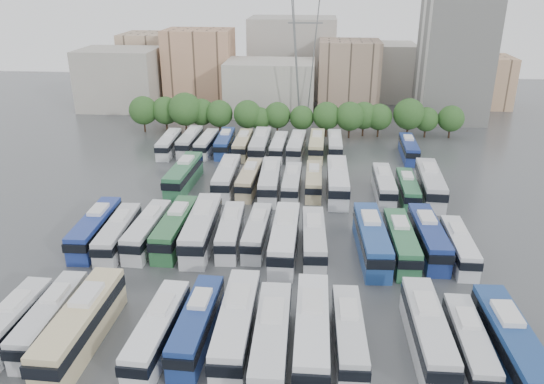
# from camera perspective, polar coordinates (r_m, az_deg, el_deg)

# --- Properties ---
(ground) EXTENTS (220.00, 220.00, 0.00)m
(ground) POSITION_cam_1_polar(r_m,az_deg,el_deg) (68.42, 0.34, -3.78)
(ground) COLOR #424447
(ground) RESTS_ON ground
(tree_line) EXTENTS (66.92, 7.70, 8.41)m
(tree_line) POSITION_cam_1_polar(r_m,az_deg,el_deg) (106.67, 1.31, 8.37)
(tree_line) COLOR black
(tree_line) RESTS_ON ground
(city_buildings) EXTENTS (102.00, 35.00, 20.00)m
(city_buildings) POSITION_cam_1_polar(r_m,az_deg,el_deg) (135.48, -0.36, 12.95)
(city_buildings) COLOR #9E998E
(city_buildings) RESTS_ON ground
(apartment_tower) EXTENTS (14.00, 14.00, 26.00)m
(apartment_tower) POSITION_cam_1_polar(r_m,az_deg,el_deg) (123.89, 19.01, 13.28)
(apartment_tower) COLOR silver
(apartment_tower) RESTS_ON ground
(electricity_pylon) EXTENTS (9.00, 6.91, 33.83)m
(electricity_pylon) POSITION_cam_1_polar(r_m,az_deg,el_deg) (111.82, 3.59, 16.46)
(electricity_pylon) COLOR slate
(electricity_pylon) RESTS_ON ground
(bus_r0_s0) EXTENTS (2.90, 11.71, 3.65)m
(bus_r0_s0) POSITION_cam_1_polar(r_m,az_deg,el_deg) (52.92, -26.48, -12.77)
(bus_r0_s0) COLOR silver
(bus_r0_s0) RESTS_ON ground
(bus_r0_s1) EXTENTS (2.57, 11.51, 3.61)m
(bus_r0_s1) POSITION_cam_1_polar(r_m,az_deg,el_deg) (52.56, -22.71, -12.35)
(bus_r0_s1) COLOR silver
(bus_r0_s1) RESTS_ON ground
(bus_r0_s2) EXTENTS (3.29, 13.70, 4.28)m
(bus_r0_s2) POSITION_cam_1_polar(r_m,az_deg,el_deg) (50.16, -19.82, -13.22)
(bus_r0_s2) COLOR beige
(bus_r0_s2) RESTS_ON ground
(bus_r0_s4) EXTENTS (3.10, 11.80, 3.67)m
(bus_r0_s4) POSITION_cam_1_polar(r_m,az_deg,el_deg) (48.16, -12.18, -14.34)
(bus_r0_s4) COLOR white
(bus_r0_s4) RESTS_ON ground
(bus_r0_s5) EXTENTS (2.93, 11.76, 3.67)m
(bus_r0_s5) POSITION_cam_1_polar(r_m,az_deg,el_deg) (48.34, -8.06, -13.86)
(bus_r0_s5) COLOR navy
(bus_r0_s5) RESTS_ON ground
(bus_r0_s6) EXTENTS (2.93, 13.10, 4.11)m
(bus_r0_s6) POSITION_cam_1_polar(r_m,az_deg,el_deg) (47.59, -3.82, -14.00)
(bus_r0_s6) COLOR silver
(bus_r0_s6) RESTS_ON ground
(bus_r0_s7) EXTENTS (3.01, 13.01, 4.07)m
(bus_r0_s7) POSITION_cam_1_polar(r_m,az_deg,el_deg) (45.77, -0.05, -15.66)
(bus_r0_s7) COLOR silver
(bus_r0_s7) RESTS_ON ground
(bus_r0_s8) EXTENTS (2.93, 13.25, 4.15)m
(bus_r0_s8) POSITION_cam_1_polar(r_m,az_deg,el_deg) (46.84, 4.32, -14.66)
(bus_r0_s8) COLOR silver
(bus_r0_s8) RESTS_ON ground
(bus_r0_s9) EXTENTS (2.74, 11.31, 3.53)m
(bus_r0_s9) POSITION_cam_1_polar(r_m,az_deg,el_deg) (47.31, 8.28, -14.89)
(bus_r0_s9) COLOR silver
(bus_r0_s9) RESTS_ON ground
(bus_r0_s11) EXTENTS (2.91, 12.60, 3.94)m
(bus_r0_s11) POSITION_cam_1_polar(r_m,az_deg,el_deg) (48.70, 16.37, -14.16)
(bus_r0_s11) COLOR silver
(bus_r0_s11) RESTS_ON ground
(bus_r0_s12) EXTENTS (2.51, 11.02, 3.45)m
(bus_r0_s12) POSITION_cam_1_polar(r_m,az_deg,el_deg) (48.79, 20.45, -15.02)
(bus_r0_s12) COLOR silver
(bus_r0_s12) RESTS_ON ground
(bus_r0_s13) EXTENTS (3.31, 13.23, 4.12)m
(bus_r0_s13) POSITION_cam_1_polar(r_m,az_deg,el_deg) (49.45, 24.30, -14.67)
(bus_r0_s13) COLOR navy
(bus_r0_s13) RESTS_ON ground
(bus_r1_s0) EXTENTS (2.99, 12.36, 3.86)m
(bus_r1_s0) POSITION_cam_1_polar(r_m,az_deg,el_deg) (67.37, -18.46, -3.68)
(bus_r1_s0) COLOR navy
(bus_r1_s0) RESTS_ON ground
(bus_r1_s1) EXTENTS (2.96, 11.68, 3.64)m
(bus_r1_s1) POSITION_cam_1_polar(r_m,az_deg,el_deg) (65.49, -16.21, -4.28)
(bus_r1_s1) COLOR silver
(bus_r1_s1) RESTS_ON ground
(bus_r1_s2) EXTENTS (3.00, 11.94, 3.72)m
(bus_r1_s2) POSITION_cam_1_polar(r_m,az_deg,el_deg) (65.31, -13.21, -3.99)
(bus_r1_s2) COLOR silver
(bus_r1_s2) RESTS_ON ground
(bus_r1_s3) EXTENTS (3.08, 12.69, 3.96)m
(bus_r1_s3) POSITION_cam_1_polar(r_m,az_deg,el_deg) (64.99, -10.33, -3.76)
(bus_r1_s3) COLOR #2C673A
(bus_r1_s3) RESTS_ON ground
(bus_r1_s4) EXTENTS (3.32, 13.68, 4.27)m
(bus_r1_s4) POSITION_cam_1_polar(r_m,az_deg,el_deg) (64.06, -7.57, -3.83)
(bus_r1_s4) COLOR silver
(bus_r1_s4) RESTS_ON ground
(bus_r1_s5) EXTENTS (2.95, 11.43, 3.56)m
(bus_r1_s5) POSITION_cam_1_polar(r_m,az_deg,el_deg) (63.82, -4.47, -4.15)
(bus_r1_s5) COLOR silver
(bus_r1_s5) RESTS_ON ground
(bus_r1_s6) EXTENTS (2.73, 11.10, 3.46)m
(bus_r1_s6) POSITION_cam_1_polar(r_m,az_deg,el_deg) (63.53, -1.59, -4.26)
(bus_r1_s6) COLOR silver
(bus_r1_s6) RESTS_ON ground
(bus_r1_s7) EXTENTS (3.02, 13.24, 4.15)m
(bus_r1_s7) POSITION_cam_1_polar(r_m,az_deg,el_deg) (61.38, 1.37, -4.92)
(bus_r1_s7) COLOR white
(bus_r1_s7) RESTS_ON ground
(bus_r1_s8) EXTENTS (3.08, 12.03, 3.74)m
(bus_r1_s8) POSITION_cam_1_polar(r_m,az_deg,el_deg) (61.71, 4.53, -5.03)
(bus_r1_s8) COLOR silver
(bus_r1_s8) RESTS_ON ground
(bus_r1_s10) EXTENTS (3.60, 13.61, 4.23)m
(bus_r1_s10) POSITION_cam_1_polar(r_m,az_deg,el_deg) (62.05, 10.65, -4.97)
(bus_r1_s10) COLOR navy
(bus_r1_s10) RESTS_ON ground
(bus_r1_s11) EXTENTS (2.94, 12.27, 3.83)m
(bus_r1_s11) POSITION_cam_1_polar(r_m,az_deg,el_deg) (62.55, 13.70, -5.21)
(bus_r1_s11) COLOR #2E6C43
(bus_r1_s11) RESTS_ON ground
(bus_r1_s12) EXTENTS (3.13, 12.62, 3.93)m
(bus_r1_s12) POSITION_cam_1_polar(r_m,az_deg,el_deg) (64.41, 16.46, -4.63)
(bus_r1_s12) COLOR navy
(bus_r1_s12) RESTS_ON ground
(bus_r1_s13) EXTENTS (2.46, 10.88, 3.41)m
(bus_r1_s13) POSITION_cam_1_polar(r_m,az_deg,el_deg) (63.95, 19.46, -5.49)
(bus_r1_s13) COLOR silver
(bus_r1_s13) RESTS_ON ground
(bus_r2_s2) EXTENTS (3.39, 13.08, 4.07)m
(bus_r2_s2) POSITION_cam_1_polar(r_m,az_deg,el_deg) (81.55, -9.47, 1.87)
(bus_r2_s2) COLOR #2E6C45
(bus_r2_s2) RESTS_ON ground
(bus_r2_s4) EXTENTS (2.87, 12.55, 3.93)m
(bus_r2_s4) POSITION_cam_1_polar(r_m,az_deg,el_deg) (80.12, -4.89, 1.67)
(bus_r2_s4) COLOR silver
(bus_r2_s4) RESTS_ON ground
(bus_r2_s5) EXTENTS (2.96, 11.41, 3.55)m
(bus_r2_s5) POSITION_cam_1_polar(r_m,az_deg,el_deg) (79.52, -2.45, 1.43)
(bus_r2_s5) COLOR tan
(bus_r2_s5) RESTS_ON ground
(bus_r2_s6) EXTENTS (3.05, 12.72, 3.97)m
(bus_r2_s6) POSITION_cam_1_polar(r_m,az_deg,el_deg) (78.32, -0.22, 1.27)
(bus_r2_s6) COLOR silver
(bus_r2_s6) RESTS_ON ground
(bus_r2_s7) EXTENTS (2.58, 11.19, 3.50)m
(bus_r2_s7) POSITION_cam_1_polar(r_m,az_deg,el_deg) (78.02, 2.15, 0.99)
(bus_r2_s7) COLOR silver
(bus_r2_s7) RESTS_ON ground
(bus_r2_s8) EXTENTS (2.41, 10.94, 3.43)m
(bus_r2_s8) POSITION_cam_1_polar(r_m,az_deg,el_deg) (79.19, 4.51, 1.24)
(bus_r2_s8) COLOR tan
(bus_r2_s8) RESTS_ON ground
(bus_r2_s9) EXTENTS (3.02, 13.64, 4.28)m
(bus_r2_s9) POSITION_cam_1_polar(r_m,az_deg,el_deg) (78.39, 7.06, 1.23)
(bus_r2_s9) COLOR silver
(bus_r2_s9) RESTS_ON ground
(bus_r2_s11) EXTENTS (2.53, 11.61, 3.64)m
(bus_r2_s11) POSITION_cam_1_polar(r_m,az_deg,el_deg) (78.77, 11.95, 0.76)
(bus_r2_s11) COLOR silver
(bus_r2_s11) RESTS_ON ground
(bus_r2_s12) EXTENTS (2.59, 10.91, 3.41)m
(bus_r2_s12) POSITION_cam_1_polar(r_m,az_deg,el_deg) (78.39, 14.38, 0.34)
(bus_r2_s12) COLOR #2D6B43
(bus_r2_s12) RESTS_ON ground
(bus_r2_s13) EXTENTS (3.62, 13.64, 4.24)m
(bus_r2_s13) POSITION_cam_1_polar(r_m,az_deg,el_deg) (80.09, 16.64, 0.88)
(bus_r2_s13) COLOR silver
(bus_r2_s13) RESTS_ON ground
(bus_r3_s0) EXTENTS (2.79, 11.24, 3.51)m
(bus_r3_s0) POSITION_cam_1_polar(r_m,az_deg,el_deg) (98.28, -11.02, 5.16)
(bus_r3_s0) COLOR silver
(bus_r3_s0) RESTS_ON ground
(bus_r3_s1) EXTENTS (2.71, 11.54, 3.61)m
(bus_r3_s1) POSITION_cam_1_polar(r_m,az_deg,el_deg) (98.85, -8.81, 5.44)
(bus_r3_s1) COLOR silver
(bus_r3_s1) RESTS_ON ground
(bus_r3_s2) EXTENTS (2.79, 10.90, 3.39)m
(bus_r3_s2) POSITION_cam_1_polar(r_m,az_deg,el_deg) (97.41, -7.02, 5.22)
(bus_r3_s2) COLOR silver
(bus_r3_s2) RESTS_ON ground
(bus_r3_s3) EXTENTS (2.81, 11.42, 3.56)m
(bus_r3_s3) POSITION_cam_1_polar(r_m,az_deg,el_deg) (97.20, -5.10, 5.31)
(bus_r3_s3) COLOR navy
(bus_r3_s3) RESTS_ON ground
(bus_r3_s4) EXTENTS (2.48, 11.32, 3.55)m
(bus_r3_s4) POSITION_cam_1_polar(r_m,az_deg,el_deg) (95.95, -3.15, 5.14)
(bus_r3_s4) COLOR #C9B68A
(bus_r3_s4) RESTS_ON ground
(bus_r3_s5) EXTENTS (2.89, 12.97, 4.07)m
(bus_r3_s5) POSITION_cam_1_polar(r_m,az_deg,el_deg) (94.64, -1.27, 5.08)
(bus_r3_s5) COLOR silver
(bus_r3_s5) RESTS_ON ground
(bus_r3_s6) EXTENTS (2.75, 10.90, 3.40)m
(bus_r3_s6) POSITION_cam_1_polar(r_m,az_deg,el_deg) (94.94, 0.75, 4.93)
(bus_r3_s6) COLOR silver
(bus_r3_s6) RESTS_ON ground
(bus_r3_s7) EXTENTS (3.15, 11.79, 3.66)m
(bus_r3_s7) POSITION_cam_1_polar(r_m,az_deg,el_deg) (94.75, 2.65, 4.96)
(bus_r3_s7) COLOR silver
(bus_r3_s7) RESTS_ON ground
(bus_r3_s8) EXTENTS (2.88, 11.91, 3.72)m
(bus_r3_s8) POSITION_cam_1_polar(r_m,az_deg,el_deg) (95.48, 4.84, 5.05)
(bus_r3_s8) COLOR beige
(bus_r3_s8) RESTS_ON ground
(bus_r3_s9) EXTENTS (2.45, 11.18, 3.51)m
(bus_r3_s9) POSITION_cam_1_polar(r_m,az_deg,el_deg) (96.39, 6.77, 5.08)
(bus_r3_s9) COLOR silver
(bus_r3_s9) RESTS_ON ground
(bus_r3_s13) EXTENTS (2.66, 11.10, 3.47)m
(bus_r3_s13) POSITION_cam_1_polar(r_m,az_deg,el_deg) (96.75, 14.49, 4.57)
(bus_r3_s13) COLOR navy
(bus_r3_s13) RESTS_ON ground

